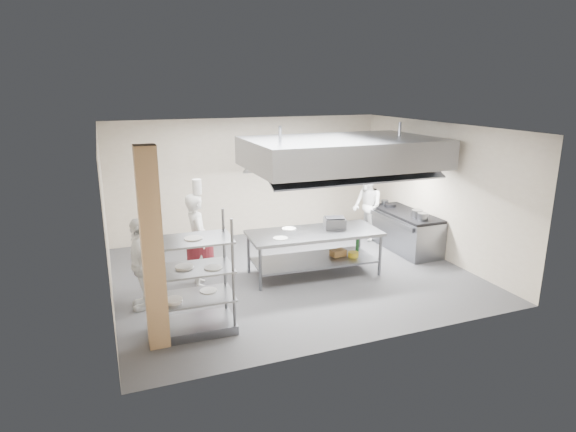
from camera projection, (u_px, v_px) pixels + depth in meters
name	position (u px, v px, depth m)	size (l,w,h in m)	color
floor	(292.00, 273.00, 9.98)	(7.00, 7.00, 0.00)	#39393B
ceiling	(292.00, 127.00, 9.19)	(7.00, 7.00, 0.00)	silver
wall_back	(249.00, 177.00, 12.28)	(7.00, 7.00, 0.00)	#B3A48E
wall_left	(105.00, 220.00, 8.37)	(6.00, 6.00, 0.00)	#B3A48E
wall_right	(437.00, 190.00, 10.80)	(6.00, 6.00, 0.00)	#B3A48E
column	(152.00, 250.00, 6.86)	(0.30, 0.30, 3.00)	tan
exhaust_hood	(342.00, 153.00, 10.16)	(4.00, 2.50, 0.60)	slate
hood_strip_a	(303.00, 170.00, 9.93)	(1.60, 0.12, 0.04)	white
hood_strip_b	(378.00, 165.00, 10.56)	(1.60, 0.12, 0.04)	white
wall_shelf	(316.00, 174.00, 12.77)	(1.50, 0.28, 0.04)	slate
island	(314.00, 253.00, 9.84)	(2.68, 1.12, 0.91)	gray
island_worktop	(314.00, 233.00, 9.73)	(2.68, 1.12, 0.06)	slate
island_undershelf	(314.00, 260.00, 9.88)	(2.47, 1.00, 0.04)	slate
pass_rack	(192.00, 276.00, 7.41)	(1.25, 0.73, 1.88)	gray
cooking_range	(405.00, 232.00, 11.39)	(0.80, 2.00, 0.84)	slate
range_top	(406.00, 213.00, 11.27)	(0.78, 1.96, 0.06)	black
chef_head	(198.00, 241.00, 9.15)	(0.67, 0.44, 1.83)	white
chef_line	(367.00, 206.00, 11.98)	(0.83, 0.65, 1.71)	white
chef_plating	(141.00, 264.00, 8.26)	(0.95, 0.40, 1.63)	silver
griddle	(335.00, 223.00, 9.96)	(0.43, 0.33, 0.21)	slate
wicker_basket	(338.00, 253.00, 10.06)	(0.30, 0.21, 0.13)	olive
stockpot	(417.00, 214.00, 10.81)	(0.25, 0.25, 0.17)	gray
plate_stack	(193.00, 296.00, 7.50)	(0.28, 0.28, 0.05)	silver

